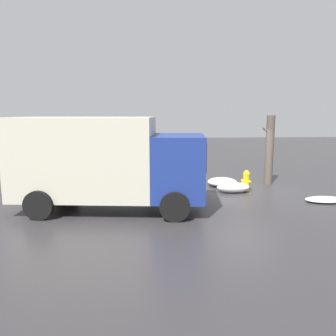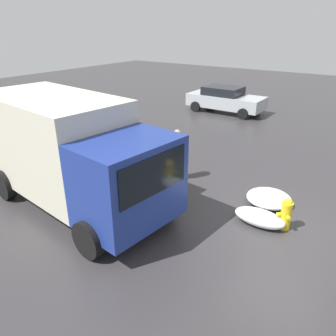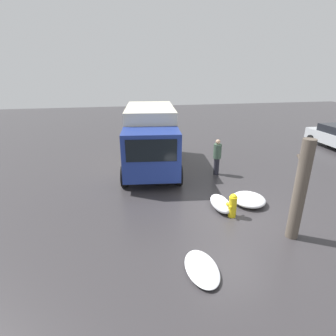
# 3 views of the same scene
# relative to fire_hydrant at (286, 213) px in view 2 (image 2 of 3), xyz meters

# --- Properties ---
(ground_plane) EXTENTS (60.00, 60.00, 0.00)m
(ground_plane) POSITION_rel_fire_hydrant_xyz_m (-0.00, -0.00, -0.45)
(ground_plane) COLOR #333033
(fire_hydrant) EXTENTS (0.40, 0.43, 0.87)m
(fire_hydrant) POSITION_rel_fire_hydrant_xyz_m (0.00, 0.00, 0.00)
(fire_hydrant) COLOR yellow
(fire_hydrant) RESTS_ON ground_plane
(delivery_truck) EXTENTS (6.35, 3.21, 3.06)m
(delivery_truck) POSITION_rel_fire_hydrant_xyz_m (5.42, 2.15, 1.21)
(delivery_truck) COLOR navy
(delivery_truck) RESTS_ON ground_plane
(pedestrian) EXTENTS (0.38, 0.38, 1.75)m
(pedestrian) POSITION_rel_fire_hydrant_xyz_m (3.86, -0.85, 0.51)
(pedestrian) COLOR #23232D
(pedestrian) RESTS_ON ground_plane
(parked_car) EXTENTS (4.43, 2.06, 1.47)m
(parked_car) POSITION_rel_fire_hydrant_xyz_m (6.60, -10.21, 0.31)
(parked_car) COLOR #ADB2B7
(parked_car) RESTS_ON ground_plane
(snow_pile_by_hydrant) EXTENTS (1.28, 1.24, 0.37)m
(snow_pile_by_hydrant) POSITION_rel_fire_hydrant_xyz_m (0.75, -1.01, -0.26)
(snow_pile_by_hydrant) COLOR white
(snow_pile_by_hydrant) RESTS_ON ground_plane
(snow_pile_by_tree) EXTENTS (1.34, 0.64, 0.41)m
(snow_pile_by_tree) POSITION_rel_fire_hydrant_xyz_m (0.59, 0.19, -0.24)
(snow_pile_by_tree) COLOR white
(snow_pile_by_tree) RESTS_ON ground_plane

